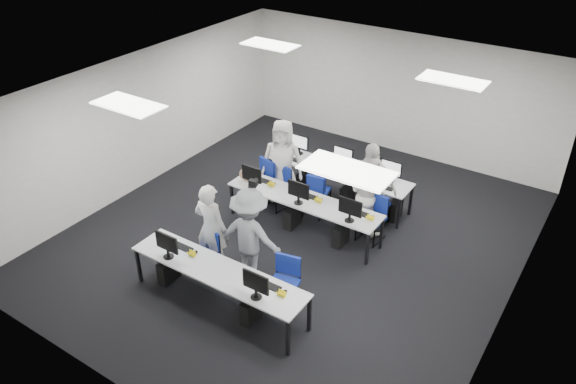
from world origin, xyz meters
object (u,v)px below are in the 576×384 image
Objects in this scene: chair_5 at (275,184)px; chair_6 at (318,197)px; desk_front at (218,273)px; chair_3 at (314,203)px; chair_4 at (371,226)px; chair_7 at (375,213)px; chair_1 at (284,293)px; student_2 at (283,161)px; chair_0 at (206,260)px; chair_2 at (278,194)px; student_1 at (368,194)px; desk_mid at (303,201)px; student_3 at (369,187)px; photographer at (250,236)px; student_0 at (211,228)px.

chair_5 is 1.13× the size of chair_6.
chair_3 reaches higher than desk_front.
chair_4 is 0.48m from chair_7.
chair_5 is at bearing 109.83° from desk_front.
chair_4 is at bearing 70.94° from chair_1.
chair_3 is at bearing -31.41° from student_2.
chair_0 is at bearing -104.93° from student_2.
chair_1 is 1.03× the size of chair_2.
chair_0 is at bearing 75.76° from student_1.
chair_0 is 3.53m from chair_7.
student_2 is (-1.01, 3.39, 0.24)m from desk_front.
chair_5 is at bearing 147.51° from desk_mid.
student_1 is (2.23, -0.05, 0.52)m from chair_5.
desk_mid is 0.97m from chair_6.
desk_front is 3.57× the size of chair_2.
chair_5 reaches higher than desk_mid.
chair_3 is (0.61, 2.69, -0.00)m from chair_0.
student_2 is (-0.27, 2.86, 0.65)m from chair_0.
student_3 is at bearing 13.92° from chair_5.
desk_front is at bearing -107.55° from chair_4.
chair_3 is at bearing 23.47° from student_1.
photographer is at bearing -109.73° from chair_7.
chair_5 is at bearing 16.53° from student_1.
student_3 reaches higher than chair_3.
chair_1 is 0.54× the size of student_0.
chair_2 is 2.43m from student_0.
student_0 is at bearing -111.23° from desk_mid.
student_0 is at bearing -109.80° from chair_6.
chair_3 is 1.32m from student_3.
desk_mid is 3.79× the size of chair_0.
chair_2 is at bearing 179.85° from student_3.
chair_7 is at bearing 40.30° from desk_mid.
chair_0 is at bearing 144.48° from desk_front.
chair_7 reaches higher than chair_3.
chair_5 is at bearing 162.31° from student_2.
student_0 is 2.68m from student_2.
chair_1 is at bearing -76.31° from student_2.
chair_0 reaches higher than chair_3.
student_0 is at bearing 104.53° from chair_0.
student_3 is at bearing 37.65° from desk_mid.
chair_5 is 2.84m from photographer.
chair_5 is (-2.48, 0.29, 0.02)m from chair_4.
desk_front is 2.60m from desk_mid.
desk_front is 3.46× the size of chair_1.
photographer is at bearing -172.86° from student_0.
chair_7 is 0.57× the size of student_1.
chair_0 is (-0.74, -2.07, -0.41)m from desk_mid.
student_3 is (1.00, 3.37, 0.26)m from desk_front.
student_2 is at bearing 16.71° from chair_5.
student_1 is at bearing -10.52° from chair_3.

